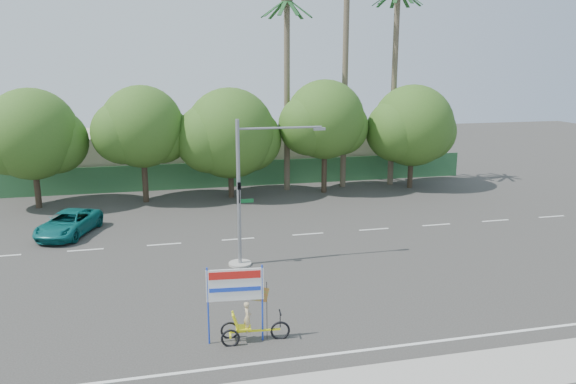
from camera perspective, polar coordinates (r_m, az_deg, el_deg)
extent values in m
plane|color=#33302D|center=(24.22, 2.52, -10.10)|extent=(120.00, 120.00, 0.00)
cube|color=#336B3D|center=(44.18, -5.13, 1.84)|extent=(38.00, 0.08, 2.00)
cube|color=beige|center=(48.15, -17.83, 3.40)|extent=(12.00, 8.00, 4.00)
cube|color=beige|center=(50.08, 3.20, 4.12)|extent=(14.00, 8.00, 3.60)
cylinder|color=#473828|center=(40.91, -24.17, 0.93)|extent=(0.40, 0.40, 3.52)
sphere|color=#2C591A|center=(40.43, -24.59, 5.37)|extent=(6.00, 6.00, 6.00)
sphere|color=#2C591A|center=(40.55, -22.56, 4.78)|extent=(4.32, 4.32, 4.32)
sphere|color=#2C591A|center=(40.51, -26.49, 4.74)|extent=(4.56, 4.56, 4.56)
cylinder|color=#473828|center=(40.15, -14.34, 1.63)|extent=(0.40, 0.40, 3.74)
sphere|color=#2C591A|center=(39.64, -14.62, 6.45)|extent=(5.60, 5.60, 5.60)
sphere|color=#2C591A|center=(40.00, -12.75, 5.74)|extent=(4.03, 4.03, 4.03)
sphere|color=#2C591A|center=(39.48, -16.43, 5.82)|extent=(4.26, 4.26, 4.26)
cylinder|color=#473828|center=(40.52, -5.82, 1.75)|extent=(0.40, 0.40, 3.30)
sphere|color=#2C591A|center=(40.04, -5.92, 5.97)|extent=(6.40, 6.40, 6.40)
sphere|color=#2C591A|center=(40.61, -3.94, 5.35)|extent=(4.61, 4.61, 4.61)
sphere|color=#2C591A|center=(39.67, -7.93, 5.41)|extent=(4.86, 4.86, 4.86)
cylinder|color=#473828|center=(41.94, 3.70, 2.57)|extent=(0.40, 0.40, 3.87)
sphere|color=#2C591A|center=(41.45, 3.77, 7.36)|extent=(5.80, 5.80, 5.80)
sphere|color=#2C591A|center=(42.20, 5.34, 6.59)|extent=(4.18, 4.18, 4.18)
sphere|color=#2C591A|center=(40.88, 2.11, 6.81)|extent=(4.41, 4.41, 4.41)
cylinder|color=#473828|center=(44.52, 12.35, 2.62)|extent=(0.40, 0.40, 3.43)
sphere|color=#2C591A|center=(44.08, 12.55, 6.61)|extent=(6.20, 6.20, 6.20)
sphere|color=#2C591A|center=(45.03, 13.95, 5.96)|extent=(4.46, 4.46, 4.46)
sphere|color=#2C591A|center=(43.30, 11.00, 6.15)|extent=(4.71, 4.71, 4.71)
cylinder|color=#70604C|center=(43.31, 5.82, 11.60)|extent=(0.44, 0.44, 17.00)
cylinder|color=#70604C|center=(44.82, 10.70, 10.21)|extent=(0.44, 0.44, 15.00)
cylinder|color=#70604C|center=(42.12, -0.11, 9.59)|extent=(0.44, 0.44, 14.00)
cube|color=#1C4C21|center=(42.44, 1.19, 18.18)|extent=(1.91, 0.28, 1.36)
cube|color=#1C4C21|center=(42.97, 0.68, 18.12)|extent=(1.65, 1.44, 1.36)
cube|color=#1C4C21|center=(43.15, -0.19, 18.09)|extent=(0.61, 1.93, 1.36)
cube|color=#1C4C21|center=(42.91, -1.02, 18.12)|extent=(1.20, 1.80, 1.36)
cube|color=#1C4C21|center=(42.34, -1.44, 18.19)|extent=(1.89, 0.92, 1.36)
cube|color=#1C4C21|center=(41.71, -1.25, 18.27)|extent=(1.89, 0.92, 1.36)
cube|color=#1C4C21|center=(41.32, -0.51, 18.32)|extent=(1.20, 1.80, 1.36)
cube|color=#1C4C21|center=(41.36, 0.43, 18.32)|extent=(0.61, 1.93, 1.36)
cube|color=#1C4C21|center=(41.81, 1.10, 18.26)|extent=(1.65, 1.44, 1.36)
cylinder|color=gray|center=(27.36, -4.89, -7.26)|extent=(1.10, 1.10, 0.10)
cylinder|color=gray|center=(26.36, -5.03, -0.20)|extent=(0.18, 0.18, 7.00)
cylinder|color=gray|center=(26.20, -0.81, 6.54)|extent=(4.00, 0.10, 0.10)
cube|color=gray|center=(26.69, 3.20, 6.42)|extent=(0.55, 0.20, 0.12)
imported|color=black|center=(26.13, -4.97, -0.10)|extent=(0.16, 0.20, 1.00)
cube|color=#14662D|center=(26.50, -4.27, -0.90)|extent=(0.70, 0.04, 0.18)
torus|color=black|center=(20.30, -0.80, -13.90)|extent=(0.70, 0.15, 0.70)
torus|color=black|center=(20.45, -5.93, -13.83)|extent=(0.66, 0.14, 0.65)
torus|color=black|center=(19.94, -5.87, -14.58)|extent=(0.66, 0.14, 0.65)
cube|color=yellow|center=(20.20, -3.34, -13.88)|extent=(1.75, 0.23, 0.06)
cube|color=yellow|center=(20.18, -5.90, -14.15)|extent=(0.12, 0.62, 0.05)
cube|color=yellow|center=(20.11, -4.56, -13.57)|extent=(0.56, 0.48, 0.06)
cube|color=yellow|center=(19.97, -5.39, -12.86)|extent=(0.27, 0.45, 0.56)
cylinder|color=black|center=(20.12, -0.80, -12.85)|extent=(0.03, 0.03, 0.57)
cube|color=black|center=(20.00, -0.80, -12.14)|extent=(0.09, 0.47, 0.04)
imported|color=#CCB284|center=(19.94, -4.12, -12.54)|extent=(0.30, 0.43, 1.12)
cylinder|color=blue|center=(19.71, -8.12, -11.41)|extent=(0.06, 0.06, 2.79)
cylinder|color=blue|center=(19.77, -2.62, -11.20)|extent=(0.06, 0.06, 2.79)
cube|color=white|center=(19.43, -5.41, -9.37)|extent=(1.96, 0.24, 1.14)
cube|color=red|center=(19.27, -5.43, -8.42)|extent=(1.75, 0.18, 0.27)
cube|color=blue|center=(19.46, -5.40, -9.83)|extent=(1.75, 0.18, 0.14)
cylinder|color=black|center=(19.92, -2.16, -11.99)|extent=(0.02, 0.02, 2.17)
cube|color=red|center=(19.61, -3.25, -10.26)|extent=(0.91, 0.11, 0.68)
imported|color=#0E6565|center=(33.95, -21.41, -2.99)|extent=(3.71, 5.33, 1.35)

